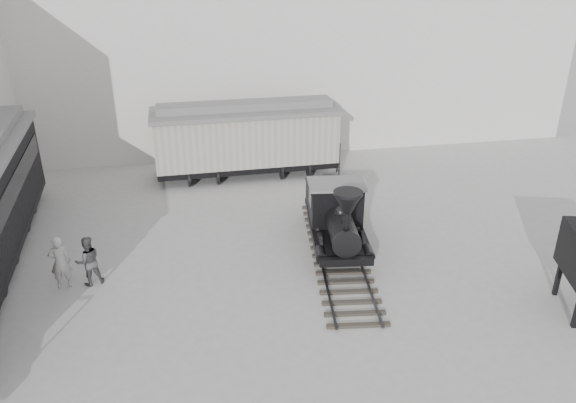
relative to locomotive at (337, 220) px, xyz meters
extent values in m
plane|color=#9E9E9B|center=(-1.43, -3.88, -1.09)|extent=(90.00, 90.00, 0.00)
cube|color=silver|center=(-1.43, 11.12, 4.41)|extent=(34.00, 2.40, 11.00)
cube|color=#2C2723|center=(-0.08, -0.66, -1.02)|extent=(2.86, 8.55, 0.15)
cube|color=#2D2D30|center=(-0.73, -0.58, -0.97)|extent=(1.13, 8.33, 0.05)
cube|color=#2D2D30|center=(0.57, -0.74, -0.97)|extent=(1.13, 8.33, 0.05)
cylinder|color=black|center=(-0.85, -1.02, -0.45)|extent=(0.23, 1.01, 1.00)
cylinder|color=black|center=(0.56, -1.20, -0.45)|extent=(0.23, 1.01, 1.00)
cylinder|color=black|center=(-0.70, 0.15, -0.45)|extent=(0.23, 1.01, 1.00)
cylinder|color=black|center=(0.71, -0.03, -0.45)|extent=(0.23, 1.01, 1.00)
cube|color=black|center=(-0.07, -0.52, -0.34)|extent=(2.22, 3.48, 0.26)
cylinder|color=black|center=(-0.15, -1.16, 0.25)|extent=(1.17, 2.19, 0.91)
cylinder|color=black|center=(-0.25, -1.97, 0.96)|extent=(0.26, 0.26, 0.55)
cone|color=black|center=(-0.25, -1.97, 1.55)|extent=(0.98, 0.98, 0.64)
sphere|color=black|center=(-0.10, -0.79, 0.68)|extent=(0.47, 0.47, 0.47)
cube|color=black|center=(0.04, 0.29, 0.50)|extent=(1.92, 1.44, 1.41)
cube|color=slate|center=(0.04, 0.29, 1.24)|extent=(2.12, 1.65, 0.07)
cube|color=black|center=(0.24, 1.92, -0.01)|extent=(1.86, 2.01, 0.82)
cylinder|color=black|center=(-4.33, 7.57, -0.73)|extent=(1.84, 0.76, 0.73)
cylinder|color=black|center=(-0.12, 7.64, -0.73)|extent=(1.84, 0.76, 0.73)
cube|color=black|center=(-2.22, 7.60, -0.54)|extent=(8.28, 2.41, 0.27)
cube|color=#9D958F|center=(-2.22, 7.60, 0.74)|extent=(8.28, 2.50, 2.29)
cube|color=slate|center=(-2.22, 7.60, 1.97)|extent=(8.56, 2.78, 0.18)
cube|color=slate|center=(-2.22, 7.60, 2.23)|extent=(7.89, 1.22, 0.33)
cube|color=black|center=(-10.63, 0.62, 1.48)|extent=(0.70, 11.34, 0.76)
imported|color=#BAB8B3|center=(-9.12, -0.82, -0.21)|extent=(0.69, 0.50, 1.77)
imported|color=#4D4E50|center=(-8.29, -0.80, -0.27)|extent=(0.97, 0.86, 1.65)
cube|color=black|center=(5.89, -4.17, -0.49)|extent=(0.16, 0.16, 1.21)
camera|label=1|loc=(-5.01, -16.96, 8.78)|focal=35.00mm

